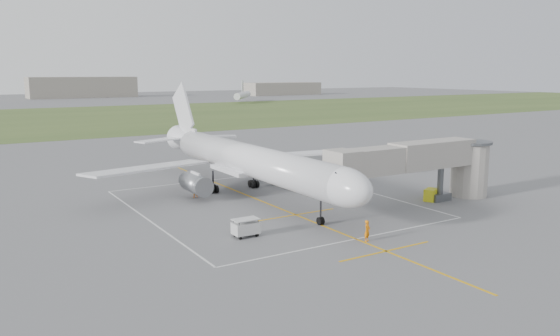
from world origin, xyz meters
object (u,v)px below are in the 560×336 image
gpu_unit (431,195)px  baggage_cart (246,227)px  jet_bridge (428,163)px  airliner (247,160)px  ramp_worker_wing (195,191)px  ramp_worker_nose (367,231)px

gpu_unit → baggage_cart: size_ratio=0.92×
jet_bridge → baggage_cart: (-23.88, -0.55, -3.88)m
airliner → ramp_worker_wing: size_ratio=28.62×
airliner → gpu_unit: size_ratio=20.89×
jet_bridge → ramp_worker_wing: bearing=142.2°
airliner → baggage_cart: 17.27m
gpu_unit → ramp_worker_wing: bearing=120.4°
airliner → ramp_worker_wing: bearing=156.9°
jet_bridge → gpu_unit: 4.33m
gpu_unit → ramp_worker_wing: size_ratio=1.37×
baggage_cart → ramp_worker_nose: bearing=-38.8°
ramp_worker_nose → jet_bridge: bearing=3.5°
ramp_worker_nose → ramp_worker_wing: (-6.36, 24.31, -0.15)m
ramp_worker_nose → ramp_worker_wing: 25.13m
jet_bridge → ramp_worker_wing: 27.67m
airliner → gpu_unit: bearing=-38.6°
ramp_worker_nose → baggage_cart: bearing=118.1°
airliner → ramp_worker_nose: 22.06m
jet_bridge → baggage_cart: bearing=-178.7°
airliner → jet_bridge: bearing=-42.2°
jet_bridge → gpu_unit: size_ratio=10.46×
airliner → ramp_worker_nose: size_ratio=24.06×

